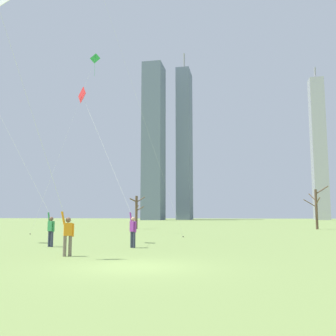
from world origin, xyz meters
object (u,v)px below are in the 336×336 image
object	(u,v)px
kite_flyer_foreground_left_yellow	(26,178)
bare_tree_far_right_edge	(316,207)
bare_tree_right_of_center	(137,211)
kite_flyer_foreground_right_white	(54,189)
distant_kite_drifting_left_green	(90,73)
kite_flyer_midfield_center_red	(123,203)
distant_kite_high_overhead_purple	(104,0)

from	to	relation	value
kite_flyer_foreground_left_yellow	bare_tree_far_right_edge	xyz separation A→B (m)	(21.11, 30.07, -1.06)
bare_tree_right_of_center	kite_flyer_foreground_left_yellow	bearing A→B (deg)	-87.83
kite_flyer_foreground_right_white	bare_tree_right_of_center	bearing A→B (deg)	99.36
distant_kite_drifting_left_green	bare_tree_far_right_edge	world-z (taller)	distant_kite_drifting_left_green
kite_flyer_midfield_center_red	kite_flyer_foreground_right_white	bearing A→B (deg)	-103.76
kite_flyer_foreground_left_yellow	distant_kite_drifting_left_green	world-z (taller)	distant_kite_drifting_left_green
distant_kite_drifting_left_green	bare_tree_right_of_center	world-z (taller)	distant_kite_drifting_left_green
bare_tree_far_right_edge	distant_kite_drifting_left_green	bearing A→B (deg)	-147.43
kite_flyer_foreground_right_white	distant_kite_high_overhead_purple	bearing A→B (deg)	101.72
distant_kite_drifting_left_green	distant_kite_high_overhead_purple	distance (m)	9.75
kite_flyer_midfield_center_red	distant_kite_drifting_left_green	size ratio (longest dim) A/B	0.56
distant_kite_high_overhead_purple	bare_tree_right_of_center	bearing A→B (deg)	98.03
kite_flyer_foreground_right_white	distant_kite_high_overhead_purple	size ratio (longest dim) A/B	0.53
kite_flyer_midfield_center_red	bare_tree_far_right_edge	world-z (taller)	kite_flyer_midfield_center_red
kite_flyer_foreground_right_white	kite_flyer_foreground_left_yellow	bearing A→B (deg)	131.17
distant_kite_drifting_left_green	bare_tree_far_right_edge	bearing A→B (deg)	32.57
bare_tree_far_right_edge	kite_flyer_foreground_right_white	bearing A→B (deg)	-115.77
kite_flyer_foreground_left_yellow	distant_kite_drifting_left_green	bearing A→B (deg)	99.94
kite_flyer_foreground_left_yellow	distant_kite_drifting_left_green	size ratio (longest dim) A/B	0.95
kite_flyer_midfield_center_red	distant_kite_high_overhead_purple	xyz separation A→B (m)	(-3.70, 6.07, 15.93)
distant_kite_drifting_left_green	bare_tree_far_right_edge	size ratio (longest dim) A/B	3.35
kite_flyer_foreground_right_white	bare_tree_right_of_center	distance (m)	32.45
kite_flyer_foreground_left_yellow	bare_tree_right_of_center	distance (m)	27.22
kite_flyer_midfield_center_red	distant_kite_drifting_left_green	world-z (taller)	distant_kite_drifting_left_green
distant_kite_drifting_left_green	kite_flyer_foreground_left_yellow	bearing A→B (deg)	-80.06
kite_flyer_foreground_right_white	distant_kite_high_overhead_purple	world-z (taller)	distant_kite_high_overhead_purple
kite_flyer_midfield_center_red	distant_kite_drifting_left_green	bearing A→B (deg)	119.63
bare_tree_far_right_edge	kite_flyer_foreground_left_yellow	bearing A→B (deg)	-125.08
kite_flyer_foreground_left_yellow	distant_kite_high_overhead_purple	bearing A→B (deg)	74.17
kite_flyer_foreground_left_yellow	bare_tree_far_right_edge	world-z (taller)	kite_flyer_foreground_left_yellow
kite_flyer_foreground_right_white	kite_flyer_midfield_center_red	world-z (taller)	kite_flyer_foreground_right_white
kite_flyer_midfield_center_red	distant_kite_high_overhead_purple	size ratio (longest dim) A/B	0.47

